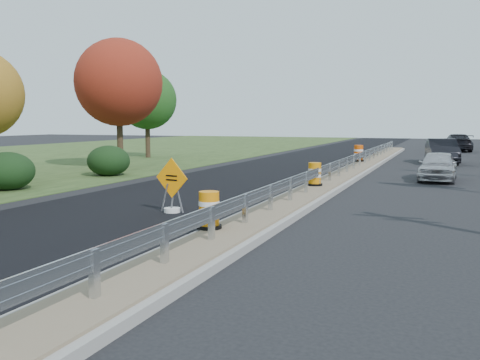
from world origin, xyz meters
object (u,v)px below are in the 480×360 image
(barrel_median_mid, at_px, (315,175))
(car_silver, at_px, (438,166))
(barrel_median_near, at_px, (209,211))
(car_dark_mid, at_px, (442,151))
(car_dark_far, at_px, (457,142))
(caution_sign, at_px, (172,199))
(barrel_median_far, at_px, (359,154))

(barrel_median_mid, relative_size, car_silver, 0.22)
(barrel_median_near, height_order, car_dark_mid, car_dark_mid)
(car_dark_mid, xyz_separation_m, car_dark_far, (1.10, 15.50, -0.02))
(car_dark_mid, bearing_deg, car_silver, -97.70)
(caution_sign, height_order, car_dark_mid, caution_sign)
(barrel_median_near, relative_size, barrel_median_mid, 0.97)
(barrel_median_near, xyz_separation_m, car_silver, (4.70, 14.77, 0.03))
(caution_sign, height_order, barrel_median_mid, caution_sign)
(barrel_median_mid, distance_m, car_dark_mid, 16.71)
(caution_sign, relative_size, car_silver, 0.41)
(caution_sign, bearing_deg, barrel_median_far, 94.86)
(barrel_median_mid, bearing_deg, barrel_median_near, -92.23)
(car_dark_far, bearing_deg, caution_sign, 70.63)
(car_silver, distance_m, car_dark_far, 25.88)
(car_silver, xyz_separation_m, car_dark_mid, (0.03, 10.35, 0.11))
(barrel_median_mid, relative_size, car_dark_mid, 0.19)
(barrel_median_near, xyz_separation_m, barrel_median_far, (-0.02, 22.03, 0.07))
(barrel_median_mid, bearing_deg, car_silver, 53.05)
(barrel_median_mid, distance_m, car_dark_far, 32.10)
(barrel_median_near, xyz_separation_m, car_dark_far, (5.83, 40.62, 0.13))
(barrel_median_mid, relative_size, barrel_median_far, 0.89)
(barrel_median_near, bearing_deg, car_dark_mid, 79.34)
(barrel_median_near, bearing_deg, barrel_median_mid, 87.77)
(caution_sign, bearing_deg, barrel_median_mid, 77.80)
(barrel_median_far, xyz_separation_m, car_dark_mid, (4.75, 3.09, 0.08))
(caution_sign, relative_size, car_dark_mid, 0.34)
(barrel_median_far, height_order, car_dark_far, car_dark_far)
(car_dark_mid, relative_size, car_dark_far, 0.90)
(barrel_median_near, bearing_deg, barrel_median_far, 90.05)
(barrel_median_mid, height_order, car_dark_far, car_dark_far)
(barrel_median_near, bearing_deg, car_dark_far, 81.84)
(car_dark_mid, bearing_deg, barrel_median_mid, -112.73)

